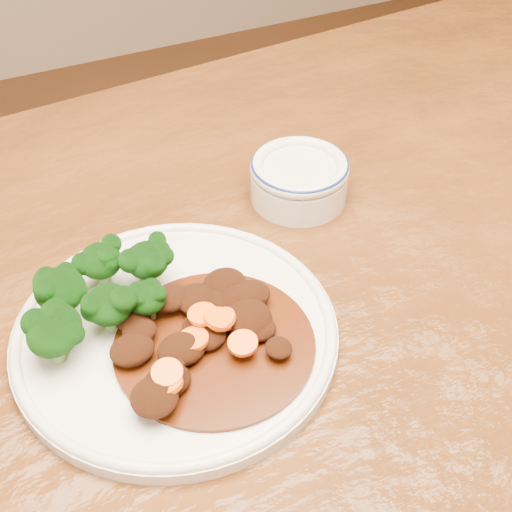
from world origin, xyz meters
name	(u,v)px	position (x,y,z in m)	size (l,w,h in m)	color
dining_table	(278,330)	(0.00, 0.00, 0.67)	(1.57, 1.02, 0.75)	#5F2F10
dinner_plate	(176,332)	(-0.12, -0.03, 0.76)	(0.30, 0.30, 0.02)	silver
broccoli_florets	(91,298)	(-0.19, 0.01, 0.79)	(0.15, 0.12, 0.05)	#648645
mince_stew	(202,332)	(-0.11, -0.06, 0.78)	(0.18, 0.18, 0.03)	#441F07
dip_bowl	(299,178)	(0.08, 0.11, 0.78)	(0.11, 0.11, 0.05)	silver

